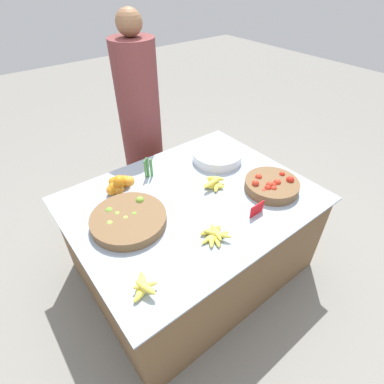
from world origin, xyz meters
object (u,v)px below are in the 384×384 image
object	(u,v)px
lime_bowl	(128,219)
price_sign	(257,209)
vendor_person	(141,127)
tomato_basket	(271,185)
metal_bowl	(217,156)

from	to	relation	value
lime_bowl	price_sign	xyz separation A→B (m)	(0.64, -0.41, 0.01)
price_sign	vendor_person	bearing A→B (deg)	89.82
lime_bowl	tomato_basket	distance (m)	0.95
lime_bowl	tomato_basket	world-z (taller)	tomato_basket
lime_bowl	metal_bowl	distance (m)	0.88
lime_bowl	tomato_basket	xyz separation A→B (m)	(0.90, -0.30, 0.01)
lime_bowl	metal_bowl	world-z (taller)	lime_bowl
price_sign	vendor_person	size ratio (longest dim) A/B	0.07
price_sign	vendor_person	distance (m)	1.30
tomato_basket	metal_bowl	xyz separation A→B (m)	(-0.04, 0.49, 0.00)
tomato_basket	metal_bowl	size ratio (longest dim) A/B	0.96
lime_bowl	tomato_basket	bearing A→B (deg)	-18.50
price_sign	vendor_person	xyz separation A→B (m)	(-0.03, 1.29, 0.04)
price_sign	vendor_person	world-z (taller)	vendor_person
lime_bowl	price_sign	distance (m)	0.76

